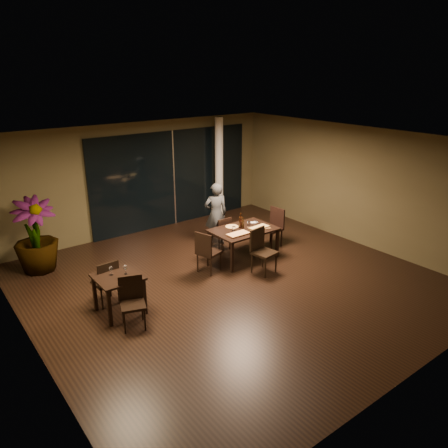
{
  "coord_description": "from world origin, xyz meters",
  "views": [
    {
      "loc": [
        -5.18,
        -6.58,
        4.35
      ],
      "look_at": [
        0.34,
        0.69,
        1.05
      ],
      "focal_mm": 35.0,
      "sensor_mm": 36.0,
      "label": 1
    }
  ],
  "objects_px": {
    "chair_main_far": "(222,232)",
    "potted_plant": "(35,236)",
    "chair_main_near": "(261,248)",
    "bottle_b": "(243,223)",
    "main_table": "(244,232)",
    "chair_main_right": "(274,225)",
    "side_table": "(118,282)",
    "chair_side_near": "(132,299)",
    "chair_main_left": "(207,250)",
    "diner": "(216,214)",
    "bottle_a": "(241,223)",
    "chair_side_far": "(107,280)",
    "bottle_c": "(241,220)"
  },
  "relations": [
    {
      "from": "chair_main_far",
      "to": "potted_plant",
      "type": "bearing_deg",
      "value": -19.81
    },
    {
      "from": "chair_main_near",
      "to": "bottle_b",
      "type": "relative_size",
      "value": 3.69
    },
    {
      "from": "bottle_b",
      "to": "potted_plant",
      "type": "bearing_deg",
      "value": 151.49
    },
    {
      "from": "main_table",
      "to": "chair_main_right",
      "type": "bearing_deg",
      "value": 7.76
    },
    {
      "from": "side_table",
      "to": "chair_side_near",
      "type": "height_order",
      "value": "chair_side_near"
    },
    {
      "from": "side_table",
      "to": "chair_main_left",
      "type": "bearing_deg",
      "value": 9.78
    },
    {
      "from": "potted_plant",
      "to": "bottle_b",
      "type": "xyz_separation_m",
      "value": [
        4.1,
        -2.23,
        0.04
      ]
    },
    {
      "from": "diner",
      "to": "potted_plant",
      "type": "relative_size",
      "value": 0.97
    },
    {
      "from": "main_table",
      "to": "bottle_b",
      "type": "distance_m",
      "value": 0.22
    },
    {
      "from": "chair_main_left",
      "to": "potted_plant",
      "type": "bearing_deg",
      "value": 33.81
    },
    {
      "from": "chair_main_far",
      "to": "bottle_b",
      "type": "bearing_deg",
      "value": 101.21
    },
    {
      "from": "chair_main_right",
      "to": "main_table",
      "type": "bearing_deg",
      "value": -87.37
    },
    {
      "from": "potted_plant",
      "to": "bottle_a",
      "type": "relative_size",
      "value": 6.12
    },
    {
      "from": "main_table",
      "to": "chair_side_far",
      "type": "bearing_deg",
      "value": -178.52
    },
    {
      "from": "bottle_b",
      "to": "bottle_c",
      "type": "xyz_separation_m",
      "value": [
        0.01,
        0.09,
        0.04
      ]
    },
    {
      "from": "chair_side_far",
      "to": "diner",
      "type": "relative_size",
      "value": 0.56
    },
    {
      "from": "main_table",
      "to": "chair_side_near",
      "type": "distance_m",
      "value": 3.55
    },
    {
      "from": "chair_main_near",
      "to": "diner",
      "type": "distance_m",
      "value": 1.94
    },
    {
      "from": "chair_main_far",
      "to": "chair_main_right",
      "type": "bearing_deg",
      "value": 157.86
    },
    {
      "from": "bottle_a",
      "to": "diner",
      "type": "bearing_deg",
      "value": 88.58
    },
    {
      "from": "chair_main_right",
      "to": "diner",
      "type": "bearing_deg",
      "value": -136.07
    },
    {
      "from": "chair_main_far",
      "to": "chair_side_far",
      "type": "distance_m",
      "value": 3.45
    },
    {
      "from": "main_table",
      "to": "bottle_a",
      "type": "height_order",
      "value": "bottle_a"
    },
    {
      "from": "potted_plant",
      "to": "bottle_b",
      "type": "relative_size",
      "value": 6.18
    },
    {
      "from": "side_table",
      "to": "potted_plant",
      "type": "distance_m",
      "value": 2.86
    },
    {
      "from": "chair_main_far",
      "to": "chair_side_near",
      "type": "height_order",
      "value": "chair_side_near"
    },
    {
      "from": "chair_main_far",
      "to": "chair_side_near",
      "type": "bearing_deg",
      "value": 29.41
    },
    {
      "from": "chair_main_left",
      "to": "chair_main_near",
      "type": "bearing_deg",
      "value": -141.35
    },
    {
      "from": "chair_main_left",
      "to": "chair_main_right",
      "type": "relative_size",
      "value": 0.98
    },
    {
      "from": "main_table",
      "to": "bottle_c",
      "type": "xyz_separation_m",
      "value": [
        0.02,
        0.14,
        0.25
      ]
    },
    {
      "from": "diner",
      "to": "bottle_c",
      "type": "relative_size",
      "value": 4.66
    },
    {
      "from": "chair_side_near",
      "to": "diner",
      "type": "xyz_separation_m",
      "value": [
        3.4,
        2.16,
        0.3
      ]
    },
    {
      "from": "chair_main_right",
      "to": "chair_side_near",
      "type": "xyz_separation_m",
      "value": [
        -4.52,
        -1.18,
        -0.04
      ]
    },
    {
      "from": "chair_side_near",
      "to": "chair_side_far",
      "type": "bearing_deg",
      "value": 113.79
    },
    {
      "from": "chair_main_left",
      "to": "bottle_a",
      "type": "relative_size",
      "value": 3.53
    },
    {
      "from": "chair_side_far",
      "to": "bottle_c",
      "type": "distance_m",
      "value": 3.51
    },
    {
      "from": "main_table",
      "to": "bottle_a",
      "type": "relative_size",
      "value": 5.46
    },
    {
      "from": "chair_main_far",
      "to": "bottle_b",
      "type": "distance_m",
      "value": 0.78
    },
    {
      "from": "chair_main_near",
      "to": "chair_side_far",
      "type": "height_order",
      "value": "chair_main_near"
    },
    {
      "from": "chair_main_near",
      "to": "chair_main_right",
      "type": "relative_size",
      "value": 1.02
    },
    {
      "from": "chair_main_far",
      "to": "bottle_c",
      "type": "xyz_separation_m",
      "value": [
        0.12,
        -0.56,
        0.44
      ]
    },
    {
      "from": "side_table",
      "to": "chair_main_far",
      "type": "relative_size",
      "value": 0.93
    },
    {
      "from": "chair_main_far",
      "to": "chair_main_near",
      "type": "distance_m",
      "value": 1.49
    },
    {
      "from": "main_table",
      "to": "bottle_b",
      "type": "relative_size",
      "value": 5.51
    },
    {
      "from": "chair_side_near",
      "to": "chair_main_right",
      "type": "bearing_deg",
      "value": 34.31
    },
    {
      "from": "side_table",
      "to": "chair_main_near",
      "type": "height_order",
      "value": "chair_main_near"
    },
    {
      "from": "chair_side_near",
      "to": "bottle_c",
      "type": "distance_m",
      "value": 3.63
    },
    {
      "from": "bottle_c",
      "to": "bottle_b",
      "type": "bearing_deg",
      "value": -94.42
    },
    {
      "from": "chair_main_near",
      "to": "chair_main_right",
      "type": "height_order",
      "value": "chair_main_near"
    },
    {
      "from": "bottle_c",
      "to": "bottle_a",
      "type": "bearing_deg",
      "value": -119.67
    }
  ]
}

